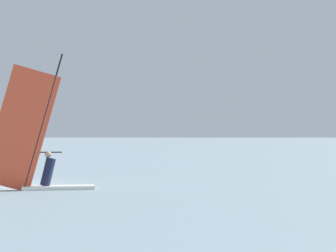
{
  "coord_description": "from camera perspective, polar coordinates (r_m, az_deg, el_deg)",
  "views": [
    {
      "loc": [
        11.1,
        -18.43,
        1.74
      ],
      "look_at": [
        4.63,
        6.66,
        2.22
      ],
      "focal_mm": 61.25,
      "sensor_mm": 36.0,
      "label": 1
    }
  ],
  "objects": [
    {
      "name": "windsurfer",
      "position": [
        19.29,
        -12.79,
        -2.71
      ],
      "size": [
        3.48,
        1.89,
        4.58
      ],
      "rotation": [
        0.0,
        0.0,
        0.44
      ],
      "color": "white",
      "rests_on": "ground_plane"
    }
  ]
}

